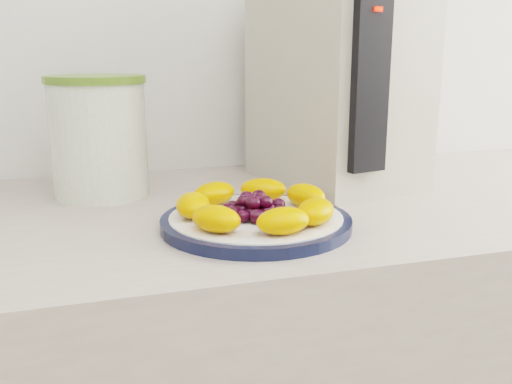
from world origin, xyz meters
name	(u,v)px	position (x,y,z in m)	size (l,w,h in m)	color
plate_rim	(256,222)	(-0.06, 1.08, 0.91)	(0.26, 0.26, 0.01)	#101732
plate_face	(256,222)	(-0.06, 1.08, 0.91)	(0.23, 0.23, 0.02)	white
canister	(99,141)	(-0.25, 1.32, 0.99)	(0.15, 0.15, 0.18)	#496412
canister_lid	(95,79)	(-0.25, 1.32, 1.09)	(0.16, 0.16, 0.01)	#537326
appliance_body	(336,80)	(0.16, 1.31, 1.08)	(0.21, 0.29, 0.36)	#B7AE9C
appliance_panel	(369,82)	(0.14, 1.15, 1.09)	(0.06, 0.02, 0.27)	black
appliance_led	(378,9)	(0.14, 1.14, 1.19)	(0.01, 0.01, 0.01)	#FF0C05
fruit_plate	(257,205)	(-0.06, 1.08, 0.93)	(0.22, 0.22, 0.03)	orange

